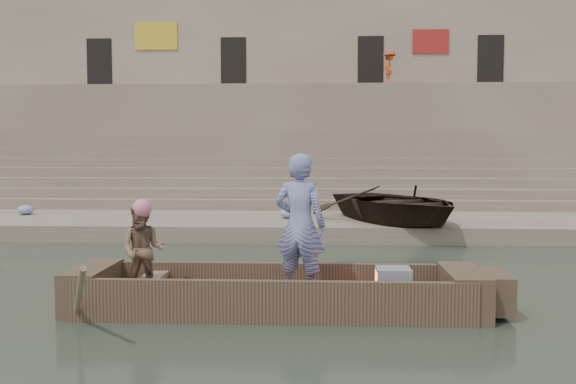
# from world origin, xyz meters

# --- Properties ---
(ground) EXTENTS (120.00, 120.00, 0.00)m
(ground) POSITION_xyz_m (0.00, 0.00, 0.00)
(ground) COLOR #2C3729
(ground) RESTS_ON ground
(lower_landing) EXTENTS (32.00, 4.00, 0.40)m
(lower_landing) POSITION_xyz_m (0.00, 8.00, 0.20)
(lower_landing) COLOR gray
(lower_landing) RESTS_ON ground
(mid_landing) EXTENTS (32.00, 3.00, 2.80)m
(mid_landing) POSITION_xyz_m (0.00, 15.50, 1.40)
(mid_landing) COLOR gray
(mid_landing) RESTS_ON ground
(upper_landing) EXTENTS (32.00, 3.00, 5.20)m
(upper_landing) POSITION_xyz_m (0.00, 22.50, 2.60)
(upper_landing) COLOR gray
(upper_landing) RESTS_ON ground
(ghat_steps) EXTENTS (32.00, 11.00, 5.20)m
(ghat_steps) POSITION_xyz_m (0.00, 17.19, 1.80)
(ghat_steps) COLOR gray
(ghat_steps) RESTS_ON ground
(building_wall) EXTENTS (32.00, 5.07, 11.20)m
(building_wall) POSITION_xyz_m (0.00, 26.50, 5.60)
(building_wall) COLOR tan
(building_wall) RESTS_ON ground
(main_rowboat) EXTENTS (5.00, 1.30, 0.22)m
(main_rowboat) POSITION_xyz_m (1.85, 0.03, 0.11)
(main_rowboat) COLOR brown
(main_rowboat) RESTS_ON ground
(rowboat_trim) EXTENTS (6.04, 2.63, 1.93)m
(rowboat_trim) POSITION_xyz_m (2.05, 0.02, 0.31)
(rowboat_trim) COLOR brown
(rowboat_trim) RESTS_ON ground
(standing_man) EXTENTS (0.82, 0.66, 1.95)m
(standing_man) POSITION_xyz_m (2.19, 0.06, 1.20)
(standing_man) COLOR navy
(standing_man) RESTS_ON main_rowboat
(rowing_man) EXTENTS (0.62, 0.49, 1.26)m
(rowing_man) POSITION_xyz_m (0.04, -0.05, 0.85)
(rowing_man) COLOR #257050
(rowing_man) RESTS_ON main_rowboat
(television) EXTENTS (0.46, 0.42, 0.40)m
(television) POSITION_xyz_m (3.44, 0.03, 0.42)
(television) COLOR gray
(television) RESTS_ON main_rowboat
(beached_rowboat) EXTENTS (4.85, 5.43, 0.93)m
(beached_rowboat) POSITION_xyz_m (4.35, 7.23, 0.86)
(beached_rowboat) COLOR #2D2116
(beached_rowboat) RESTS_ON lower_landing
(pedestrian) EXTENTS (0.67, 1.15, 1.77)m
(pedestrian) POSITION_xyz_m (5.82, 22.62, 6.09)
(pedestrian) COLOR #B1421E
(pedestrian) RESTS_ON upper_landing
(cloth_bundles) EXTENTS (7.75, 0.99, 0.26)m
(cloth_bundles) POSITION_xyz_m (-2.02, 8.20, 0.53)
(cloth_bundles) COLOR #3F5999
(cloth_bundles) RESTS_ON lower_landing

